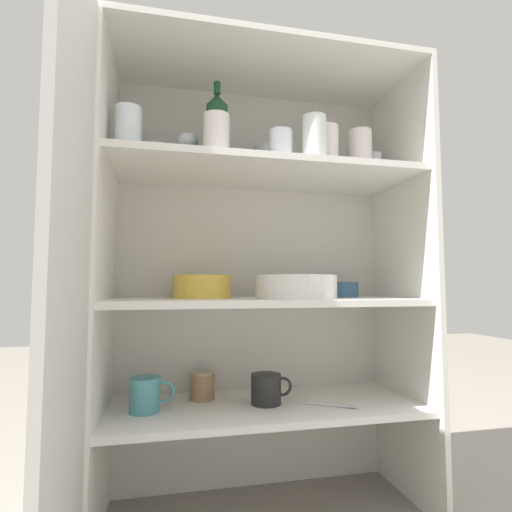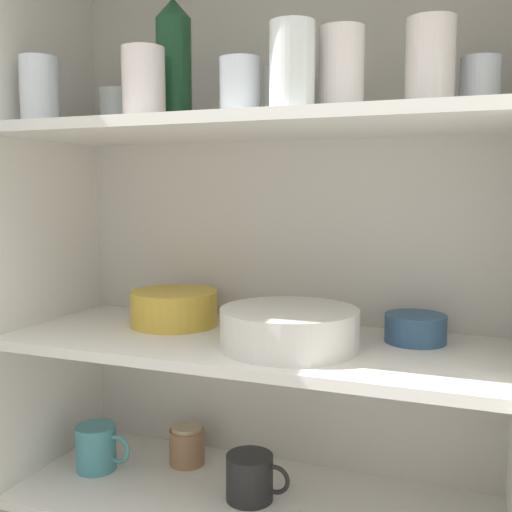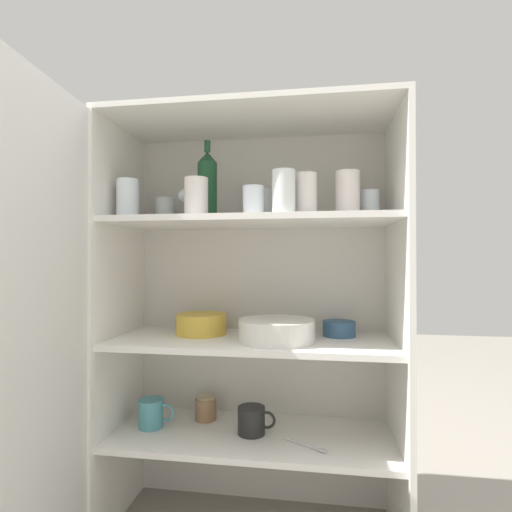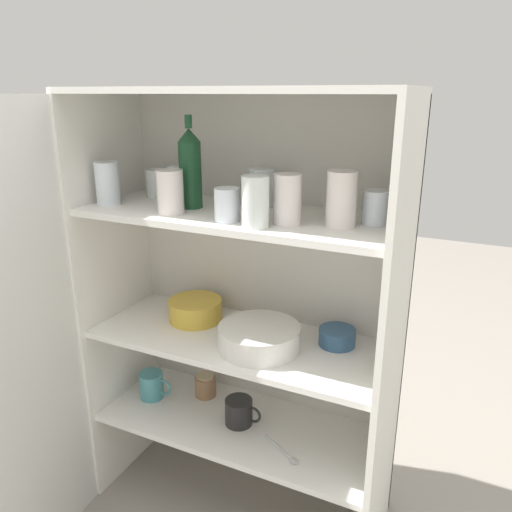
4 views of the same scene
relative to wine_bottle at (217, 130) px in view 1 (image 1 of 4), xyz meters
name	(u,v)px [view 1 (image 1 of 4)]	position (x,y,z in m)	size (l,w,h in m)	color
cupboard_back_panel	(253,284)	(0.16, 0.19, -0.48)	(0.98, 0.02, 1.39)	silver
cupboard_side_left	(104,283)	(-0.32, 0.00, -0.48)	(0.02, 0.40, 1.39)	white
cupboard_side_right	(403,284)	(0.64, 0.00, -0.48)	(0.02, 0.40, 1.39)	white
cupboard_top_panel	(265,68)	(0.16, 0.00, 0.22)	(0.98, 0.40, 0.02)	white
shelf_board_lower	(266,407)	(0.16, 0.00, -0.86)	(0.94, 0.37, 0.02)	white
shelf_board_middle	(265,302)	(0.16, 0.00, -0.54)	(0.94, 0.37, 0.02)	white
shelf_board_upper	(265,173)	(0.16, 0.00, -0.13)	(0.94, 0.37, 0.02)	white
cupboard_door	(71,282)	(-0.31, -0.44, -0.48)	(0.06, 0.49, 1.39)	silver
tumbler_glass_0	(216,136)	(-0.01, -0.09, -0.06)	(0.08, 0.08, 0.13)	silver
tumbler_glass_1	(154,158)	(-0.19, 0.09, -0.07)	(0.07, 0.07, 0.09)	white
tumbler_glass_2	(327,147)	(0.34, -0.06, -0.05)	(0.07, 0.07, 0.13)	silver
tumbler_glass_3	(360,153)	(0.48, -0.02, -0.05)	(0.08, 0.08, 0.15)	silver
tumbler_glass_4	(128,131)	(-0.26, -0.07, -0.05)	(0.07, 0.07, 0.13)	white
tumbler_glass_5	(372,167)	(0.55, 0.03, -0.07)	(0.07, 0.07, 0.09)	white
tumbler_glass_6	(266,163)	(0.18, 0.11, -0.06)	(0.08, 0.08, 0.12)	white
tumbler_glass_7	(281,146)	(0.18, -0.10, -0.07)	(0.07, 0.07, 0.09)	white
tumbler_glass_8	(314,139)	(0.28, -0.13, -0.05)	(0.07, 0.07, 0.13)	white
wine_glass_0	(188,144)	(-0.09, 0.04, -0.04)	(0.07, 0.07, 0.12)	white
wine_bottle	(217,130)	(0.00, 0.00, 0.00)	(0.07, 0.07, 0.27)	#194728
plate_stack_white	(296,287)	(0.25, -0.03, -0.49)	(0.25, 0.25, 0.07)	silver
mixing_bowl_large	(202,286)	(-0.04, 0.05, -0.49)	(0.18, 0.18, 0.07)	gold
serving_bowl_small	(342,289)	(0.45, 0.09, -0.50)	(0.11, 0.11, 0.05)	#33567A
coffee_mug_primary	(266,389)	(0.16, 0.00, -0.80)	(0.13, 0.09, 0.09)	black
coffee_mug_extra_1	(146,394)	(-0.20, -0.01, -0.80)	(0.13, 0.09, 0.10)	teal
storage_jar	(202,386)	(-0.03, 0.09, -0.81)	(0.08, 0.08, 0.08)	#99704C
serving_spoon	(335,405)	(0.35, -0.08, -0.84)	(0.15, 0.10, 0.01)	silver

